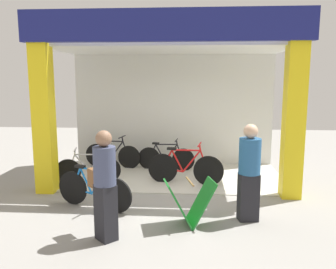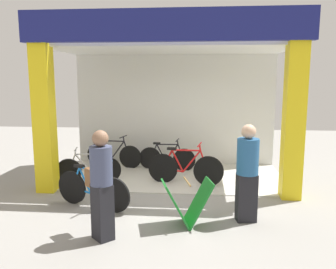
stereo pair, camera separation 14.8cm
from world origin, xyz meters
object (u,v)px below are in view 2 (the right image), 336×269
Objects in this scene: bicycle_inside_1 at (114,155)px; bicycle_inside_2 at (89,169)px; bicycle_inside_0 at (167,158)px; bicycle_inside_3 at (185,168)px; pedestrian_0 at (247,171)px; pedestrian_1 at (101,183)px; bicycle_parked_0 at (92,189)px; sandwich_board_sign at (187,203)px.

bicycle_inside_2 is (-0.22, -1.46, -0.02)m from bicycle_inside_1.
bicycle_inside_3 reaches higher than bicycle_inside_0.
pedestrian_0 is 2.40m from pedestrian_1.
bicycle_inside_1 is 1.01× the size of bicycle_parked_0.
bicycle_inside_0 is 3.49m from sandwich_board_sign.
pedestrian_0 is at bearing 21.26° from pedestrian_1.
pedestrian_1 reaches higher than bicycle_inside_0.
bicycle_inside_1 is at bearing 120.31° from sandwich_board_sign.
bicycle_inside_1 is 1.48m from bicycle_inside_2.
bicycle_inside_3 is 2.23m from sandwich_board_sign.
bicycle_inside_0 is 2.12m from bicycle_inside_2.
bicycle_inside_1 reaches higher than sandwich_board_sign.
bicycle_inside_1 reaches higher than bicycle_inside_0.
bicycle_parked_0 is at bearing -111.97° from bicycle_inside_0.
bicycle_inside_2 is 0.88× the size of pedestrian_0.
bicycle_inside_1 is 0.90× the size of bicycle_inside_3.
pedestrian_0 is (3.31, -1.87, 0.54)m from bicycle_inside_2.
bicycle_inside_2 reaches higher than sandwich_board_sign.
pedestrian_1 reaches higher than pedestrian_0.
bicycle_inside_3 is 2.30m from pedestrian_0.
bicycle_inside_0 is 0.90× the size of pedestrian_0.
bicycle_parked_0 is at bearing 172.64° from pedestrian_0.
bicycle_parked_0 is (0.55, -1.51, 0.03)m from bicycle_inside_2.
bicycle_inside_2 is at bearing 109.91° from bicycle_parked_0.
bicycle_inside_3 is 1.12× the size of bicycle_parked_0.
bicycle_inside_2 is at bearing -177.75° from bicycle_inside_3.
sandwich_board_sign is (0.65, -3.43, 0.05)m from bicycle_inside_0.
bicycle_inside_0 reaches higher than bicycle_inside_2.
bicycle_parked_0 is 2.83m from pedestrian_0.
bicycle_parked_0 is (0.33, -2.97, 0.01)m from bicycle_inside_1.
sandwich_board_sign is at bearing -86.92° from bicycle_inside_3.
pedestrian_1 is at bearing -66.71° from bicycle_parked_0.
bicycle_parked_0 reaches higher than sandwich_board_sign.
bicycle_parked_0 is 1.43m from pedestrian_1.
bicycle_inside_0 is at bearing 100.68° from sandwich_board_sign.
pedestrian_0 reaches higher than bicycle_inside_0.
pedestrian_0 is (1.11, -1.96, 0.48)m from bicycle_inside_3.
pedestrian_0 is (2.77, -0.36, 0.50)m from bicycle_parked_0.
bicycle_parked_0 is at bearing -83.74° from bicycle_inside_1.
bicycle_inside_1 is 1.07× the size of bicycle_inside_2.
bicycle_inside_2 is 0.88× the size of pedestrian_1.
bicycle_inside_3 is 1.91× the size of sandwich_board_sign.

